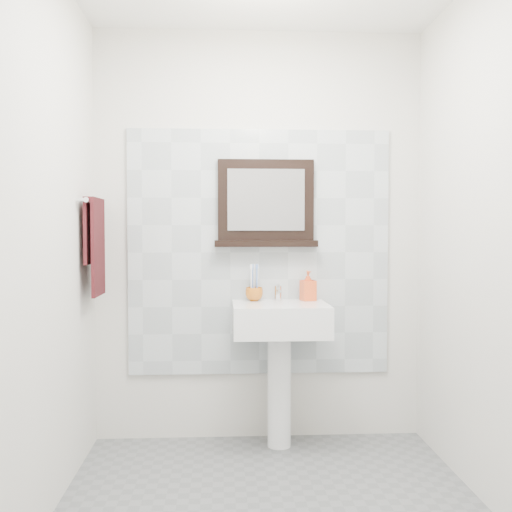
{
  "coord_description": "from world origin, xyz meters",
  "views": [
    {
      "loc": [
        -0.23,
        -2.58,
        1.28
      ],
      "look_at": [
        -0.05,
        0.55,
        1.15
      ],
      "focal_mm": 42.0,
      "sensor_mm": 36.0,
      "label": 1
    }
  ],
  "objects": [
    {
      "name": "front_wall",
      "position": [
        0.0,
        -1.1,
        1.25
      ],
      "size": [
        2.0,
        0.01,
        2.5
      ],
      "primitive_type": "cube",
      "color": "silver",
      "rests_on": "ground"
    },
    {
      "name": "back_wall",
      "position": [
        0.0,
        1.1,
        1.25
      ],
      "size": [
        2.0,
        0.01,
        2.5
      ],
      "primitive_type": "cube",
      "color": "silver",
      "rests_on": "ground"
    },
    {
      "name": "soap_dispenser",
      "position": [
        0.29,
        1.0,
        0.95
      ],
      "size": [
        0.1,
        0.1,
        0.18
      ],
      "primitive_type": "imported",
      "rotation": [
        0.0,
        0.0,
        0.25
      ],
      "color": "red",
      "rests_on": "pedestal_sink"
    },
    {
      "name": "towel_bar",
      "position": [
        -0.95,
        0.83,
        1.45
      ],
      "size": [
        0.07,
        0.4,
        0.03
      ],
      "color": "silver",
      "rests_on": "left_wall"
    },
    {
      "name": "left_wall",
      "position": [
        -1.0,
        0.0,
        1.25
      ],
      "size": [
        0.01,
        2.2,
        2.5
      ],
      "primitive_type": "cube",
      "color": "silver",
      "rests_on": "ground"
    },
    {
      "name": "right_wall",
      "position": [
        1.0,
        0.0,
        1.25
      ],
      "size": [
        0.01,
        2.2,
        2.5
      ],
      "primitive_type": "cube",
      "color": "silver",
      "rests_on": "ground"
    },
    {
      "name": "framed_mirror",
      "position": [
        0.04,
        1.06,
        1.44
      ],
      "size": [
        0.62,
        0.11,
        0.53
      ],
      "color": "black",
      "rests_on": "back_wall"
    },
    {
      "name": "splashback",
      "position": [
        0.0,
        1.09,
        1.15
      ],
      "size": [
        1.6,
        0.02,
        1.5
      ],
      "primitive_type": "cube",
      "color": "#B1BBC0",
      "rests_on": "back_wall"
    },
    {
      "name": "hand_towel",
      "position": [
        -0.94,
        0.83,
        1.24
      ],
      "size": [
        0.06,
        0.3,
        0.55
      ],
      "color": "black",
      "rests_on": "towel_bar"
    },
    {
      "name": "toothbrushes",
      "position": [
        -0.03,
        1.01,
        0.98
      ],
      "size": [
        0.05,
        0.04,
        0.21
      ],
      "color": "white",
      "rests_on": "toothbrush_cup"
    },
    {
      "name": "pedestal_sink",
      "position": [
        0.11,
        0.87,
        0.68
      ],
      "size": [
        0.55,
        0.44,
        0.96
      ],
      "color": "white",
      "rests_on": "ground"
    },
    {
      "name": "toothbrush_cup",
      "position": [
        -0.04,
        1.0,
        0.9
      ],
      "size": [
        0.12,
        0.12,
        0.08
      ],
      "primitive_type": "imported",
      "rotation": [
        0.0,
        0.0,
        -0.17
      ],
      "color": "#BB5F16",
      "rests_on": "pedestal_sink"
    }
  ]
}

